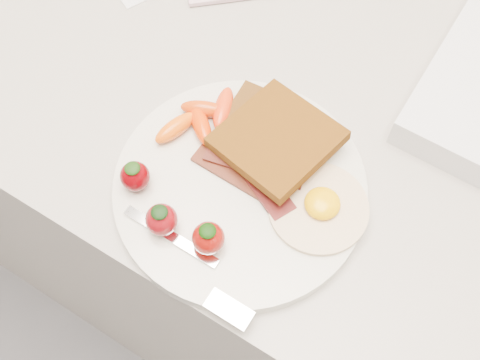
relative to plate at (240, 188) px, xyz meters
The scene contains 9 objects.
counter 0.49m from the plate, 96.16° to the left, with size 2.00×0.60×0.90m, color gray.
plate is the anchor object (origin of this frame).
toast_lower 0.07m from the plate, 99.25° to the left, with size 0.09×0.09×0.01m, color black.
toast_upper 0.07m from the plate, 79.62° to the left, with size 0.11×0.11×0.01m, color black.
fried_egg 0.09m from the plate, 12.58° to the left, with size 0.13×0.13×0.02m.
bacon_strips 0.02m from the plate, 81.25° to the left, with size 0.13×0.07×0.01m.
baby_carrots 0.09m from the plate, 150.33° to the left, with size 0.07×0.11×0.02m.
strawberries 0.09m from the plate, 118.61° to the right, with size 0.13×0.06×0.04m.
fork 0.10m from the plate, 82.83° to the right, with size 0.17×0.05×0.00m.
Camera 1 is at (0.17, 1.29, 1.49)m, focal length 45.00 mm.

